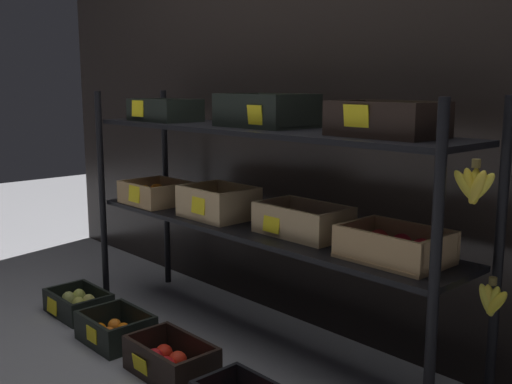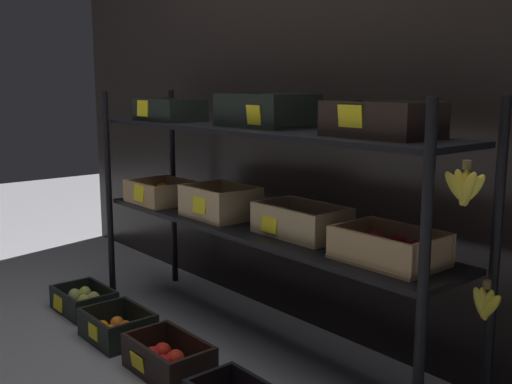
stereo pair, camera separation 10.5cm
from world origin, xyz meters
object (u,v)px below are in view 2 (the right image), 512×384
crate_ground_apple_red (169,361)px  display_rack (261,179)px  crate_ground_pear (84,301)px  crate_ground_tangerine (118,329)px

crate_ground_apple_red → display_rack: bearing=84.4°
display_rack → crate_ground_apple_red: bearing=-95.6°
display_rack → crate_ground_pear: size_ratio=6.32×
display_rack → crate_ground_tangerine: (-0.45, -0.43, -0.67)m
crate_ground_tangerine → crate_ground_apple_red: crate_ground_apple_red is taller
display_rack → crate_ground_apple_red: 0.79m
crate_ground_apple_red → crate_ground_tangerine: bearing=-179.9°
display_rack → crate_ground_pear: (-0.86, -0.40, -0.66)m
display_rack → crate_ground_pear: 1.15m
crate_ground_pear → crate_ground_apple_red: crate_ground_apple_red is taller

